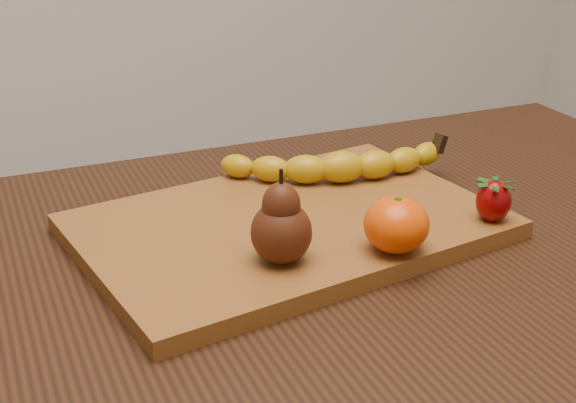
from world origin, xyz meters
name	(u,v)px	position (x,y,z in m)	size (l,w,h in m)	color
table	(375,312)	(0.00, 0.00, 0.66)	(1.00, 0.70, 0.76)	black
cutting_board	(288,226)	(-0.09, 0.05, 0.77)	(0.45, 0.30, 0.02)	brown
banana	(341,167)	(0.01, 0.12, 0.80)	(0.25, 0.06, 0.04)	#C09709
pear	(281,217)	(-0.13, -0.04, 0.83)	(0.06, 0.06, 0.10)	#471D0B
mandarin	(396,225)	(-0.02, -0.07, 0.81)	(0.07, 0.07, 0.06)	#F54702
strawberry	(494,199)	(0.12, -0.05, 0.80)	(0.04, 0.04, 0.05)	#810305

